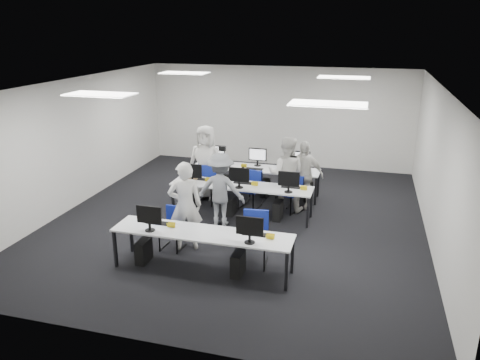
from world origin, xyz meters
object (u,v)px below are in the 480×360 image
(chair_2, at_px, (206,191))
(chair_6, at_px, (255,191))
(chair_1, at_px, (254,248))
(chair_4, at_px, (288,200))
(desk_front, at_px, (202,235))
(chair_0, at_px, (173,236))
(student_3, at_px, (303,175))
(photographer, at_px, (221,189))
(chair_5, at_px, (211,189))
(chair_3, at_px, (250,196))
(student_0, at_px, (185,206))
(student_1, at_px, (286,174))
(desk_mid, at_px, (241,187))
(chair_7, at_px, (297,197))
(student_2, at_px, (206,162))

(chair_2, bearing_deg, chair_6, 15.19)
(chair_1, height_order, chair_4, chair_1)
(desk_front, relative_size, chair_2, 3.29)
(chair_0, height_order, student_3, student_3)
(photographer, bearing_deg, chair_4, -140.37)
(chair_2, bearing_deg, chair_5, 66.51)
(desk_front, bearing_deg, student_3, 70.19)
(chair_3, xyz_separation_m, student_0, (-0.67, -2.39, 0.60))
(chair_1, xyz_separation_m, photographer, (-1.12, 1.54, 0.50))
(photographer, bearing_deg, chair_3, -110.71)
(chair_2, relative_size, student_1, 0.55)
(desk_front, bearing_deg, desk_mid, 90.00)
(desk_mid, height_order, chair_5, chair_5)
(desk_mid, relative_size, student_0, 1.82)
(student_1, bearing_deg, chair_1, 85.85)
(desk_mid, xyz_separation_m, chair_1, (0.83, -2.14, -0.37))
(student_0, bearing_deg, student_3, -147.62)
(chair_5, bearing_deg, desk_front, -79.56)
(chair_1, distance_m, student_1, 2.83)
(chair_3, bearing_deg, student_3, 29.12)
(chair_7, bearing_deg, student_2, -177.88)
(desk_mid, height_order, chair_3, chair_3)
(chair_0, xyz_separation_m, student_1, (1.76, 2.57, 0.62))
(chair_2, height_order, student_1, student_1)
(chair_2, distance_m, student_0, 2.54)
(chair_7, xyz_separation_m, student_3, (0.12, 0.04, 0.55))
(desk_front, relative_size, photographer, 1.99)
(chair_1, relative_size, student_0, 0.56)
(chair_0, height_order, chair_1, chair_1)
(chair_3, height_order, student_1, student_1)
(chair_2, height_order, student_0, student_0)
(chair_1, relative_size, chair_4, 1.13)
(desk_mid, height_order, student_0, student_0)
(chair_5, relative_size, student_0, 0.55)
(student_0, bearing_deg, student_1, -144.81)
(chair_4, distance_m, student_2, 2.24)
(chair_2, distance_m, chair_4, 2.03)
(chair_1, xyz_separation_m, chair_4, (0.15, 2.69, -0.03))
(desk_mid, bearing_deg, photographer, -116.21)
(desk_front, xyz_separation_m, student_0, (-0.60, 0.73, 0.20))
(chair_6, distance_m, student_1, 1.05)
(chair_3, bearing_deg, chair_2, -170.68)
(desk_front, distance_m, chair_2, 3.35)
(chair_1, bearing_deg, desk_mid, 106.00)
(student_1, bearing_deg, chair_3, 5.02)
(student_0, height_order, student_3, student_0)
(chair_0, relative_size, chair_6, 0.96)
(chair_2, bearing_deg, chair_4, -2.71)
(chair_7, bearing_deg, chair_4, -115.22)
(chair_1, bearing_deg, chair_7, 78.99)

